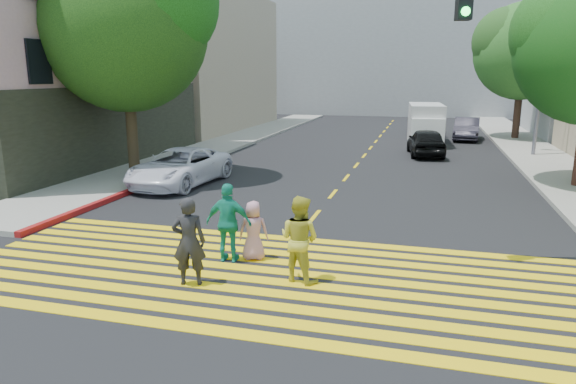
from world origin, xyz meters
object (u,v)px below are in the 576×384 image
at_px(tree_right_far, 525,46).
at_px(silver_car, 428,124).
at_px(dark_car_parked, 467,129).
at_px(pedestrian_man, 189,242).
at_px(white_van, 426,125).
at_px(pedestrian_woman, 299,239).
at_px(pedestrian_child, 253,231).
at_px(pedestrian_extra, 229,223).
at_px(white_sedan, 180,167).
at_px(tree_left, 127,19).
at_px(dark_car_near, 426,142).

height_order(tree_right_far, silver_car, tree_right_far).
bearing_deg(tree_right_far, dark_car_parked, -165.99).
bearing_deg(pedestrian_man, tree_right_far, -128.27).
relative_size(silver_car, white_van, 0.89).
bearing_deg(dark_car_parked, pedestrian_woman, -95.68).
xyz_separation_m(pedestrian_child, white_van, (3.50, 21.36, 0.44)).
xyz_separation_m(pedestrian_man, pedestrian_extra, (0.26, 1.44, -0.01)).
xyz_separation_m(pedestrian_man, pedestrian_woman, (2.04, 0.76, -0.01)).
xyz_separation_m(pedestrian_man, white_van, (4.26, 23.03, 0.23)).
relative_size(pedestrian_woman, pedestrian_extra, 1.00).
bearing_deg(silver_car, tree_right_far, 153.57).
bearing_deg(tree_right_far, white_sedan, -128.56).
bearing_deg(silver_car, dark_car_parked, 124.16).
height_order(pedestrian_child, white_sedan, white_sedan).
relative_size(pedestrian_man, white_sedan, 0.36).
bearing_deg(white_van, pedestrian_extra, -104.55).
xyz_separation_m(tree_left, white_van, (11.08, 13.75, -5.00)).
distance_m(pedestrian_woman, silver_car, 28.17).
distance_m(white_sedan, dark_car_parked, 20.68).
xyz_separation_m(pedestrian_child, dark_car_parked, (6.04, 24.19, 0.03)).
relative_size(white_sedan, silver_car, 1.07).
distance_m(tree_left, pedestrian_child, 12.04).
height_order(pedestrian_extra, dark_car_parked, pedestrian_extra).
bearing_deg(white_van, tree_left, -132.92).
relative_size(tree_right_far, dark_car_parked, 2.00).
relative_size(pedestrian_child, white_sedan, 0.27).
bearing_deg(silver_car, tree_left, 55.56).
relative_size(tree_right_far, silver_car, 1.87).
relative_size(tree_right_far, pedestrian_extra, 4.84).
bearing_deg(tree_right_far, silver_car, 158.11).
height_order(tree_left, dark_car_parked, tree_left).
distance_m(tree_right_far, dark_car_parked, 5.99).
xyz_separation_m(tree_left, dark_car_parked, (13.61, 16.58, -5.42)).
xyz_separation_m(tree_left, pedestrian_man, (6.82, -9.29, -5.23)).
distance_m(pedestrian_woman, dark_car_near, 17.80).
relative_size(tree_right_far, white_sedan, 1.74).
height_order(pedestrian_child, silver_car, pedestrian_child).
distance_m(tree_right_far, white_sedan, 23.66).
bearing_deg(white_sedan, tree_left, 167.35).
xyz_separation_m(tree_right_far, silver_car, (-5.45, 2.19, -5.12)).
distance_m(tree_right_far, silver_car, 7.80).
relative_size(pedestrian_man, dark_car_near, 0.43).
relative_size(dark_car_near, silver_car, 0.91).
height_order(tree_right_far, white_sedan, tree_right_far).
height_order(pedestrian_man, pedestrian_child, pedestrian_man).
bearing_deg(dark_car_parked, pedestrian_child, -98.97).
xyz_separation_m(pedestrian_woman, dark_car_near, (2.32, 17.65, -0.17)).
height_order(pedestrian_woman, dark_car_parked, pedestrian_woman).
bearing_deg(pedestrian_woman, tree_left, -25.10).
xyz_separation_m(tree_right_far, pedestrian_woman, (-7.84, -25.87, -4.91)).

